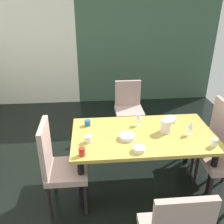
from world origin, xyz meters
TOP-DOWN VIEW (x-y plane):
  - ground_plane at (0.00, 0.00)m, footprint 5.22×5.42m
  - back_panel_interior at (-1.45, 2.66)m, footprint 2.33×0.10m
  - garden_window_panel at (1.16, 2.66)m, footprint 2.89×0.10m
  - dining_table at (0.56, -0.06)m, footprint 1.65×0.91m
  - chair_head_far at (0.57, 1.16)m, footprint 0.44×0.45m
  - chair_right_far at (1.52, 0.20)m, footprint 0.44×0.44m
  - chair_left_near at (-0.40, -0.32)m, footprint 0.44×0.44m
  - wine_glass_center at (0.54, 0.15)m, footprint 0.07×0.07m
  - wine_glass_west at (1.09, -0.12)m, footprint 0.07×0.07m
  - serving_bowl_near_shelf at (0.96, 0.22)m, footprint 0.16×0.16m
  - serving_bowl_left at (0.44, -0.40)m, footprint 0.13×0.13m
  - serving_bowl_east at (0.36, -0.15)m, footprint 0.18×0.18m
  - cup_right at (-0.14, -0.42)m, footprint 0.07×0.07m
  - cup_near_window at (-0.08, -0.18)m, footprint 0.08×0.08m
  - cup_corner at (-0.09, 0.19)m, footprint 0.07×0.07m
  - cup_front at (1.25, -0.38)m, footprint 0.07×0.07m
  - pitcher_south at (0.82, -0.04)m, footprint 0.14×0.12m

SIDE VIEW (x-z plane):
  - ground_plane at x=0.00m, z-range -0.02..0.00m
  - chair_head_far at x=0.57m, z-range 0.06..0.97m
  - chair_right_far at x=1.52m, z-range 0.05..1.02m
  - chair_left_near at x=-0.40m, z-range 0.04..1.08m
  - dining_table at x=0.56m, z-range 0.27..0.99m
  - serving_bowl_east at x=0.36m, z-range 0.72..0.77m
  - serving_bowl_left at x=0.44m, z-range 0.72..0.77m
  - serving_bowl_near_shelf at x=0.96m, z-range 0.72..0.77m
  - cup_corner at x=-0.09m, z-range 0.72..0.79m
  - cup_near_window at x=-0.08m, z-range 0.72..0.80m
  - cup_right at x=-0.14m, z-range 0.72..0.81m
  - cup_front at x=1.25m, z-range 0.72..0.81m
  - pitcher_south at x=0.82m, z-range 0.72..0.88m
  - wine_glass_center at x=0.54m, z-range 0.76..0.90m
  - wine_glass_west at x=1.09m, z-range 0.75..0.92m
  - back_panel_interior at x=-1.45m, z-range 0.00..2.77m
  - garden_window_panel at x=1.16m, z-range 0.00..2.77m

